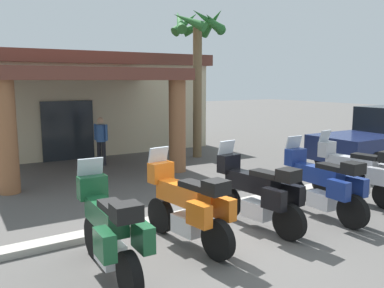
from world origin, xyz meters
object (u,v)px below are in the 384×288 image
(motorcycle_orange, at_px, (188,206))
(motorcycle_silver, at_px, (356,173))
(motorcycle_green, at_px, (109,230))
(palm_tree_near_portico, at_px, (198,43))
(motorcycle_black, at_px, (258,193))
(pedestrian, at_px, (101,138))
(motorcycle_blue, at_px, (323,185))
(motel_building, at_px, (51,101))

(motorcycle_orange, height_order, motorcycle_silver, same)
(motorcycle_green, bearing_deg, palm_tree_near_portico, -38.38)
(motorcycle_orange, distance_m, motorcycle_black, 1.54)
(pedestrian, bearing_deg, motorcycle_blue, 70.54)
(motorcycle_green, xyz_separation_m, palm_tree_near_portico, (6.28, 7.06, 3.41))
(pedestrian, bearing_deg, motel_building, -115.54)
(motorcycle_green, xyz_separation_m, motorcycle_orange, (1.54, 0.35, 0.00))
(motorcycle_green, relative_size, motorcycle_orange, 1.00)
(motel_building, relative_size, motorcycle_black, 5.57)
(motorcycle_orange, distance_m, palm_tree_near_portico, 8.89)
(motorcycle_blue, bearing_deg, palm_tree_near_portico, -11.39)
(motorcycle_silver, distance_m, pedestrian, 8.02)
(motorcycle_blue, bearing_deg, motorcycle_silver, -77.18)
(motorcycle_silver, bearing_deg, motel_building, 11.84)
(motorcycle_orange, bearing_deg, motorcycle_blue, -101.89)
(motorcycle_green, distance_m, motorcycle_orange, 1.58)
(motorcycle_silver, bearing_deg, motorcycle_black, 83.17)
(motel_building, height_order, palm_tree_near_portico, palm_tree_near_portico)
(motorcycle_black, bearing_deg, motorcycle_blue, -106.03)
(motorcycle_blue, relative_size, pedestrian, 1.38)
(motorcycle_orange, height_order, palm_tree_near_portico, palm_tree_near_portico)
(motorcycle_black, xyz_separation_m, motorcycle_silver, (3.09, 0.04, 0.00))
(motorcycle_orange, bearing_deg, motorcycle_black, -97.82)
(motorcycle_orange, height_order, motorcycle_blue, same)
(motorcycle_green, height_order, motorcycle_blue, same)
(motorcycle_black, xyz_separation_m, motorcycle_blue, (1.54, -0.26, 0.00))
(motel_building, relative_size, pedestrian, 7.68)
(motorcycle_orange, xyz_separation_m, palm_tree_near_portico, (4.73, 6.71, 3.41))
(motorcycle_orange, bearing_deg, motorcycle_silver, -96.35)
(motel_building, height_order, motorcycle_blue, motel_building)
(motorcycle_green, height_order, motorcycle_silver, same)
(motorcycle_black, bearing_deg, motel_building, -2.03)
(motorcycle_black, bearing_deg, palm_tree_near_portico, -31.77)
(motel_building, xyz_separation_m, motorcycle_orange, (-0.67, -11.25, -1.28))
(motorcycle_blue, bearing_deg, motorcycle_green, 92.42)
(motorcycle_orange, relative_size, palm_tree_near_portico, 0.41)
(motorcycle_green, xyz_separation_m, motorcycle_silver, (6.18, 0.35, 0.00))
(motel_building, height_order, motorcycle_orange, motel_building)
(motel_building, distance_m, motorcycle_green, 11.87)
(motorcycle_black, relative_size, palm_tree_near_portico, 0.41)
(pedestrian, bearing_deg, palm_tree_near_portico, 137.81)
(pedestrian, bearing_deg, motorcycle_green, 36.66)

